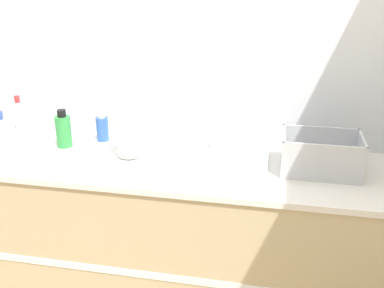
# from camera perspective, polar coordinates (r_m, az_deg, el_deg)

# --- Properties ---
(wall_back) EXTENTS (4.76, 0.06, 2.60)m
(wall_back) POSITION_cam_1_polar(r_m,az_deg,el_deg) (2.57, -0.39, 8.39)
(wall_back) COLOR silver
(wall_back) RESTS_ON ground_plane
(counter_cabinet) EXTENTS (2.39, 0.68, 0.94)m
(counter_cabinet) POSITION_cam_1_polar(r_m,az_deg,el_deg) (2.58, -1.97, -11.81)
(counter_cabinet) COLOR tan
(counter_cabinet) RESTS_ON ground_plane
(sink) EXTENTS (0.48, 0.41, 0.28)m
(sink) POSITION_cam_1_polar(r_m,az_deg,el_deg) (2.32, 3.67, -2.19)
(sink) COLOR silver
(sink) RESTS_ON counter_cabinet
(paper_towel_roll) EXTENTS (0.12, 0.12, 0.24)m
(paper_towel_roll) POSITION_cam_1_polar(r_m,az_deg,el_deg) (2.39, -8.05, 1.09)
(paper_towel_roll) COLOR #4C4C51
(paper_towel_roll) RESTS_ON counter_cabinet
(dish_rack) EXTENTS (0.38, 0.26, 0.19)m
(dish_rack) POSITION_cam_1_polar(r_m,az_deg,el_deg) (2.31, 16.01, -1.68)
(dish_rack) COLOR #B7BABF
(dish_rack) RESTS_ON counter_cabinet
(bottle_blue) EXTENTS (0.07, 0.07, 0.17)m
(bottle_blue) POSITION_cam_1_polar(r_m,az_deg,el_deg) (2.66, -11.32, 1.98)
(bottle_blue) COLOR #2D56B7
(bottle_blue) RESTS_ON counter_cabinet
(bottle_white_spray) EXTENTS (0.06, 0.06, 0.23)m
(bottle_white_spray) POSITION_cam_1_polar(r_m,az_deg,el_deg) (2.92, -21.05, 3.27)
(bottle_white_spray) COLOR white
(bottle_white_spray) RESTS_ON counter_cabinet
(bottle_clear) EXTENTS (0.06, 0.06, 0.24)m
(bottle_clear) POSITION_cam_1_polar(r_m,az_deg,el_deg) (2.62, -22.89, 1.01)
(bottle_clear) COLOR silver
(bottle_clear) RESTS_ON counter_cabinet
(bottle_green) EXTENTS (0.09, 0.09, 0.22)m
(bottle_green) POSITION_cam_1_polar(r_m,az_deg,el_deg) (2.62, -16.01, 1.67)
(bottle_green) COLOR #2D8C3D
(bottle_green) RESTS_ON counter_cabinet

